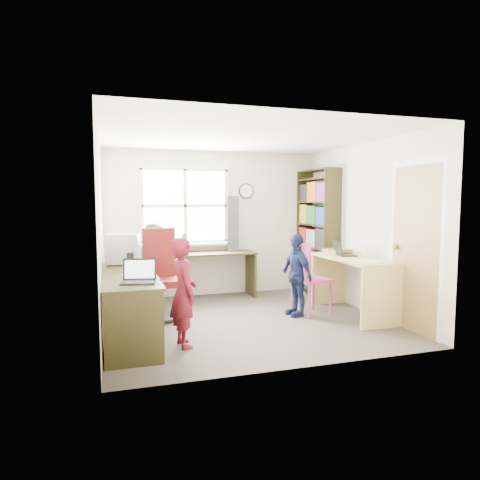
{
  "coord_description": "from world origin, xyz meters",
  "views": [
    {
      "loc": [
        -1.71,
        -5.29,
        1.58
      ],
      "look_at": [
        0.0,
        0.25,
        1.05
      ],
      "focal_mm": 32.0,
      "sensor_mm": 36.0,
      "label": 1
    }
  ],
  "objects_px": {
    "cd_tower": "(233,224)",
    "person_green": "(156,267)",
    "wooden_chair": "(307,276)",
    "laptop_left": "(139,277)",
    "l_desk": "(146,298)",
    "crt_monitor": "(123,249)",
    "potted_plant": "(182,243)",
    "person_red": "(183,292)",
    "swivel_chair": "(160,280)",
    "laptop_right": "(342,252)",
    "bookshelf": "(317,235)",
    "right_desk": "(354,273)",
    "person_navy": "(297,275)"
  },
  "relations": [
    {
      "from": "l_desk",
      "to": "person_green",
      "type": "bearing_deg",
      "value": 78.97
    },
    {
      "from": "wooden_chair",
      "to": "person_red",
      "type": "xyz_separation_m",
      "value": [
        -1.86,
        -0.79,
        0.05
      ]
    },
    {
      "from": "l_desk",
      "to": "person_navy",
      "type": "height_order",
      "value": "person_navy"
    },
    {
      "from": "laptop_left",
      "to": "cd_tower",
      "type": "relative_size",
      "value": 0.43
    },
    {
      "from": "swivel_chair",
      "to": "laptop_left",
      "type": "xyz_separation_m",
      "value": [
        -0.36,
        -1.32,
        0.29
      ]
    },
    {
      "from": "person_green",
      "to": "swivel_chair",
      "type": "bearing_deg",
      "value": -165.44
    },
    {
      "from": "l_desk",
      "to": "person_red",
      "type": "distance_m",
      "value": 0.6
    },
    {
      "from": "laptop_left",
      "to": "potted_plant",
      "type": "xyz_separation_m",
      "value": [
        0.84,
        2.33,
        0.1
      ]
    },
    {
      "from": "wooden_chair",
      "to": "laptop_right",
      "type": "height_order",
      "value": "laptop_right"
    },
    {
      "from": "laptop_left",
      "to": "laptop_right",
      "type": "distance_m",
      "value": 3.02
    },
    {
      "from": "right_desk",
      "to": "person_green",
      "type": "xyz_separation_m",
      "value": [
        -2.59,
        1.08,
        0.04
      ]
    },
    {
      "from": "bookshelf",
      "to": "person_green",
      "type": "height_order",
      "value": "bookshelf"
    },
    {
      "from": "right_desk",
      "to": "bookshelf",
      "type": "distance_m",
      "value": 1.42
    },
    {
      "from": "cd_tower",
      "to": "person_green",
      "type": "distance_m",
      "value": 1.58
    },
    {
      "from": "person_navy",
      "to": "laptop_right",
      "type": "bearing_deg",
      "value": 83.02
    },
    {
      "from": "bookshelf",
      "to": "person_red",
      "type": "bearing_deg",
      "value": -143.31
    },
    {
      "from": "crt_monitor",
      "to": "laptop_left",
      "type": "relative_size",
      "value": 1.16
    },
    {
      "from": "swivel_chair",
      "to": "wooden_chair",
      "type": "distance_m",
      "value": 2.02
    },
    {
      "from": "l_desk",
      "to": "cd_tower",
      "type": "distance_m",
      "value": 2.5
    },
    {
      "from": "l_desk",
      "to": "swivel_chair",
      "type": "bearing_deg",
      "value": 72.26
    },
    {
      "from": "person_red",
      "to": "person_navy",
      "type": "height_order",
      "value": "person_red"
    },
    {
      "from": "l_desk",
      "to": "crt_monitor",
      "type": "xyz_separation_m",
      "value": [
        -0.23,
        0.8,
        0.5
      ]
    },
    {
      "from": "bookshelf",
      "to": "l_desk",
      "type": "bearing_deg",
      "value": -153.57
    },
    {
      "from": "cd_tower",
      "to": "potted_plant",
      "type": "relative_size",
      "value": 2.84
    },
    {
      "from": "bookshelf",
      "to": "swivel_chair",
      "type": "xyz_separation_m",
      "value": [
        -2.71,
        -0.71,
        -0.48
      ]
    },
    {
      "from": "wooden_chair",
      "to": "potted_plant",
      "type": "height_order",
      "value": "potted_plant"
    },
    {
      "from": "l_desk",
      "to": "laptop_left",
      "type": "height_order",
      "value": "laptop_left"
    },
    {
      "from": "crt_monitor",
      "to": "person_red",
      "type": "bearing_deg",
      "value": -57.59
    },
    {
      "from": "potted_plant",
      "to": "person_red",
      "type": "bearing_deg",
      "value": -99.3
    },
    {
      "from": "person_red",
      "to": "cd_tower",
      "type": "bearing_deg",
      "value": -35.23
    },
    {
      "from": "swivel_chair",
      "to": "person_green",
      "type": "bearing_deg",
      "value": 94.61
    },
    {
      "from": "wooden_chair",
      "to": "crt_monitor",
      "type": "relative_size",
      "value": 2.25
    },
    {
      "from": "person_red",
      "to": "person_navy",
      "type": "relative_size",
      "value": 1.05
    },
    {
      "from": "cd_tower",
      "to": "person_red",
      "type": "height_order",
      "value": "cd_tower"
    },
    {
      "from": "crt_monitor",
      "to": "person_green",
      "type": "bearing_deg",
      "value": 47.86
    },
    {
      "from": "crt_monitor",
      "to": "cd_tower",
      "type": "height_order",
      "value": "cd_tower"
    },
    {
      "from": "l_desk",
      "to": "potted_plant",
      "type": "xyz_separation_m",
      "value": [
        0.72,
        1.77,
        0.45
      ]
    },
    {
      "from": "crt_monitor",
      "to": "person_green",
      "type": "height_order",
      "value": "person_green"
    },
    {
      "from": "crt_monitor",
      "to": "cd_tower",
      "type": "relative_size",
      "value": 0.5
    },
    {
      "from": "laptop_left",
      "to": "person_navy",
      "type": "relative_size",
      "value": 0.34
    },
    {
      "from": "laptop_left",
      "to": "right_desk",
      "type": "bearing_deg",
      "value": 23.47
    },
    {
      "from": "swivel_chair",
      "to": "cd_tower",
      "type": "distance_m",
      "value": 1.82
    },
    {
      "from": "potted_plant",
      "to": "person_green",
      "type": "bearing_deg",
      "value": -130.24
    },
    {
      "from": "wooden_chair",
      "to": "laptop_left",
      "type": "height_order",
      "value": "wooden_chair"
    },
    {
      "from": "potted_plant",
      "to": "person_red",
      "type": "relative_size",
      "value": 0.27
    },
    {
      "from": "right_desk",
      "to": "person_green",
      "type": "bearing_deg",
      "value": 158.12
    },
    {
      "from": "potted_plant",
      "to": "person_green",
      "type": "height_order",
      "value": "person_green"
    },
    {
      "from": "bookshelf",
      "to": "swivel_chair",
      "type": "height_order",
      "value": "bookshelf"
    },
    {
      "from": "cd_tower",
      "to": "person_green",
      "type": "height_order",
      "value": "cd_tower"
    },
    {
      "from": "laptop_right",
      "to": "cd_tower",
      "type": "relative_size",
      "value": 0.41
    }
  ]
}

